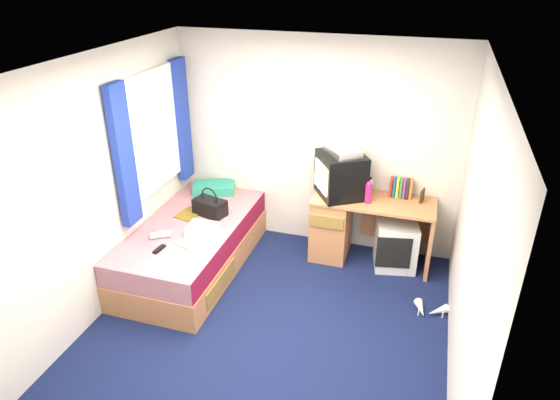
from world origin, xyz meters
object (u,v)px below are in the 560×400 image
(pink_water_bottle, at_px, (368,193))
(magazine, at_px, (189,214))
(bed, at_px, (193,246))
(white_heels, at_px, (429,310))
(desk, at_px, (347,224))
(picture_frame, at_px, (422,196))
(colour_swatch_fan, at_px, (184,246))
(remote_control, at_px, (159,249))
(crt_tv, at_px, (341,175))
(handbag, at_px, (210,207))
(water_bottle, at_px, (161,235))
(aerosol_can, at_px, (370,188))
(storage_cube, at_px, (396,244))
(vcr, at_px, (343,151))
(towel, at_px, (202,229))
(pillow, at_px, (214,188))

(pink_water_bottle, height_order, magazine, pink_water_bottle)
(bed, height_order, white_heels, bed)
(desk, bearing_deg, bed, -154.48)
(picture_frame, distance_m, colour_swatch_fan, 2.52)
(desk, bearing_deg, remote_control, -141.06)
(colour_swatch_fan, relative_size, remote_control, 1.38)
(desk, relative_size, crt_tv, 2.02)
(handbag, relative_size, remote_control, 2.47)
(bed, relative_size, picture_frame, 14.29)
(desk, distance_m, water_bottle, 2.03)
(desk, xyz_separation_m, aerosol_can, (0.21, 0.07, 0.44))
(desk, xyz_separation_m, crt_tv, (-0.10, 0.00, 0.58))
(storage_cube, bearing_deg, bed, -173.10)
(storage_cube, height_order, handbag, handbag)
(desk, height_order, vcr, vcr)
(vcr, xyz_separation_m, magazine, (-1.56, -0.56, -0.72))
(crt_tv, distance_m, aerosol_can, 0.35)
(picture_frame, height_order, towel, picture_frame)
(water_bottle, bearing_deg, desk, 32.50)
(aerosol_can, height_order, water_bottle, aerosol_can)
(pink_water_bottle, height_order, handbag, pink_water_bottle)
(aerosol_can, height_order, white_heels, aerosol_can)
(aerosol_can, distance_m, water_bottle, 2.26)
(desk, height_order, storage_cube, desk)
(aerosol_can, distance_m, remote_control, 2.29)
(towel, distance_m, remote_control, 0.49)
(pillow, relative_size, crt_tv, 0.76)
(picture_frame, xyz_separation_m, aerosol_can, (-0.55, -0.03, 0.03))
(colour_swatch_fan, distance_m, white_heels, 2.45)
(pink_water_bottle, distance_m, magazine, 1.96)
(white_heels, bearing_deg, towel, -177.81)
(pink_water_bottle, xyz_separation_m, water_bottle, (-1.93, -0.99, -0.28))
(bed, relative_size, towel, 7.09)
(crt_tv, bearing_deg, colour_swatch_fan, -80.30)
(bed, bearing_deg, vcr, 27.16)
(vcr, bearing_deg, storage_cube, 47.02)
(handbag, xyz_separation_m, magazine, (-0.22, -0.08, -0.09))
(handbag, distance_m, remote_control, 0.84)
(magazine, xyz_separation_m, white_heels, (2.63, -0.24, -0.51))
(pillow, bearing_deg, white_heels, -18.19)
(picture_frame, relative_size, aerosol_can, 0.70)
(desk, bearing_deg, water_bottle, -147.50)
(picture_frame, xyz_separation_m, colour_swatch_fan, (-2.16, -1.27, -0.27))
(magazine, xyz_separation_m, remote_control, (0.06, -0.75, 0.00))
(water_bottle, xyz_separation_m, remote_control, (0.10, -0.21, -0.03))
(white_heels, bearing_deg, water_bottle, -173.66)
(handbag, height_order, white_heels, handbag)
(pillow, distance_m, water_bottle, 1.16)
(crt_tv, bearing_deg, water_bottle, -88.11)
(magazine, bearing_deg, aerosol_can, 18.45)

